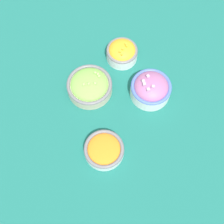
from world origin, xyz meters
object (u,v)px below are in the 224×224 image
Objects in this scene: bowl_carrots at (104,150)px; bowl_lettuce at (90,86)px; bowl_red_onion at (151,88)px; bowl_squash at (122,52)px.

bowl_lettuce is (-0.22, -0.07, 0.01)m from bowl_carrots.
bowl_carrots is 0.93× the size of bowl_red_onion.
bowl_squash reaches higher than bowl_lettuce.
bowl_carrots is 0.36m from bowl_squash.
bowl_carrots is 0.26m from bowl_red_onion.
bowl_squash is at bearing 174.51° from bowl_carrots.
bowl_squash is (-0.14, -0.10, -0.01)m from bowl_red_onion.
bowl_red_onion is at bearing 90.17° from bowl_lettuce.
bowl_red_onion is 1.23× the size of bowl_squash.
bowl_lettuce is (0.00, -0.20, -0.01)m from bowl_red_onion.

